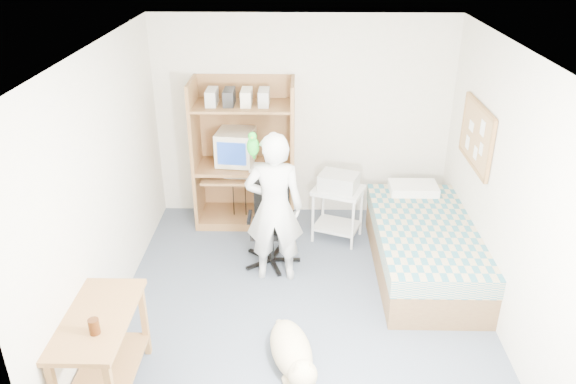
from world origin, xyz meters
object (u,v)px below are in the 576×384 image
object	(u,v)px
computer_hutch	(245,159)
bed	(424,247)
person	(274,208)
dog	(293,353)
printer_cart	(338,206)
side_desk	(102,343)
office_chair	(271,233)

from	to	relation	value
computer_hutch	bed	distance (m)	2.35
person	dog	size ratio (longest dim) A/B	1.60
person	printer_cart	size ratio (longest dim) A/B	2.45
computer_hutch	person	xyz separation A→B (m)	(0.41, -1.26, -0.01)
computer_hutch	bed	bearing A→B (deg)	-29.29
side_desk	printer_cart	xyz separation A→B (m)	(1.97, 2.48, -0.06)
side_desk	person	bearing A→B (deg)	52.95
computer_hutch	person	distance (m)	1.33
dog	office_chair	bearing A→B (deg)	84.09
dog	computer_hutch	bearing A→B (deg)	88.60
side_desk	person	size ratio (longest dim) A/B	0.62
bed	person	world-z (taller)	person
computer_hutch	dog	size ratio (longest dim) A/B	1.77
bed	printer_cart	world-z (taller)	bed
dog	printer_cart	bearing A→B (deg)	62.72
bed	person	bearing A→B (deg)	-174.86
person	dog	distance (m)	1.54
computer_hutch	bed	world-z (taller)	computer_hutch
bed	printer_cart	size ratio (longest dim) A/B	3.04
side_desk	printer_cart	world-z (taller)	side_desk
bed	dog	xyz separation A→B (m)	(-1.38, -1.53, -0.12)
printer_cart	dog	bearing A→B (deg)	-82.09
side_desk	dog	distance (m)	1.53
side_desk	office_chair	world-z (taller)	office_chair
side_desk	person	xyz separation A→B (m)	(1.26, 1.67, 0.32)
bed	office_chair	size ratio (longest dim) A/B	2.07
bed	dog	bearing A→B (deg)	-132.02
computer_hutch	printer_cart	bearing A→B (deg)	-22.40
side_desk	bed	bearing A→B (deg)	32.50
office_chair	printer_cart	size ratio (longest dim) A/B	1.47
computer_hutch	person	bearing A→B (deg)	-71.91
office_chair	dog	world-z (taller)	office_chair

